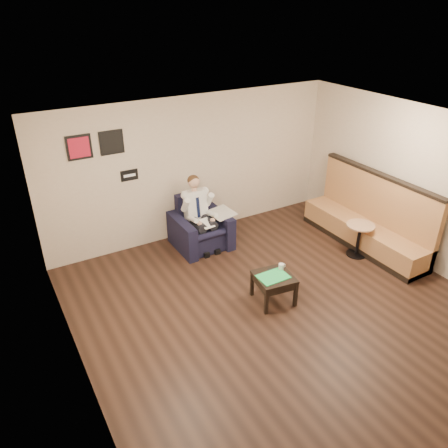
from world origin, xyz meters
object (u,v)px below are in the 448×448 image
armchair (201,224)px  smartphone (272,269)px  banquette (366,212)px  side_table (273,288)px  coffee_mug (281,267)px  green_folder (273,277)px  cafe_table (358,240)px  seated_man (204,218)px

armchair → smartphone: bearing=-82.3°
armchair → banquette: (2.77, -1.56, 0.22)m
side_table → coffee_mug: size_ratio=5.79×
banquette → coffee_mug: bearing=-168.5°
green_folder → cafe_table: bearing=9.2°
side_table → armchair: bearing=95.2°
coffee_mug → cafe_table: (2.00, 0.25, -0.20)m
seated_man → coffee_mug: seated_man is taller
seated_man → banquette: size_ratio=0.48×
side_table → banquette: banquette is taller
seated_man → coffee_mug: size_ratio=13.31×
coffee_mug → smartphone: bearing=154.8°
armchair → side_table: bearing=-84.9°
armchair → coffee_mug: 2.08m
seated_man → armchair: bearing=90.0°
seated_man → green_folder: seated_man is taller
smartphone → seated_man: bearing=116.4°
coffee_mug → banquette: size_ratio=0.04×
coffee_mug → smartphone: size_ratio=0.68×
side_table → green_folder: green_folder is taller
smartphone → banquette: 2.55m
seated_man → cafe_table: bearing=-34.9°
seated_man → side_table: seated_man is taller
coffee_mug → smartphone: 0.15m
side_table → green_folder: (-0.03, -0.02, 0.24)m
green_folder → banquette: 2.69m
green_folder → cafe_table: size_ratio=0.74×
green_folder → banquette: bearing=12.9°
side_table → cafe_table: bearing=9.0°
cafe_table → smartphone: bearing=-174.9°
banquette → seated_man: bearing=152.6°
green_folder → smartphone: size_ratio=3.21×
smartphone → cafe_table: size_ratio=0.23×
side_table → green_folder: size_ratio=1.22×
side_table → coffee_mug: 0.37m
green_folder → cafe_table: 2.27m
side_table → coffee_mug: bearing=25.6°
seated_man → banquette: bearing=-27.4°
coffee_mug → cafe_table: size_ratio=0.16×
seated_man → cafe_table: (2.40, -1.67, -0.34)m
armchair → banquette: bearing=-29.4°
side_table → banquette: size_ratio=0.21×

